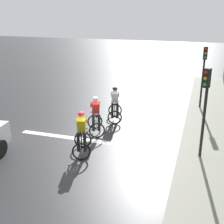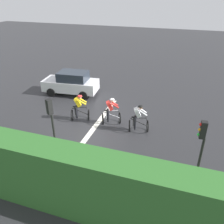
% 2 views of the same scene
% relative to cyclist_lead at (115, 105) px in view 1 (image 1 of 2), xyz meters
% --- Properties ---
extents(ground_plane, '(80.00, 80.00, 0.00)m').
position_rel_cyclist_lead_xyz_m(ground_plane, '(0.01, -2.97, -0.80)').
color(ground_plane, '#28282B').
extents(sidewalk_kerb, '(2.80, 23.12, 0.12)m').
position_rel_cyclist_lead_xyz_m(sidewalk_kerb, '(4.68, -0.97, -0.74)').
color(sidewalk_kerb, gray).
rests_on(sidewalk_kerb, ground).
extents(road_marking_stop_line, '(7.00, 0.30, 0.01)m').
position_rel_cyclist_lead_xyz_m(road_marking_stop_line, '(0.01, -2.49, -0.79)').
color(road_marking_stop_line, silver).
rests_on(road_marking_stop_line, ground).
extents(cyclist_lead, '(0.95, 1.23, 1.66)m').
position_rel_cyclist_lead_xyz_m(cyclist_lead, '(0.00, 0.00, 0.00)').
color(cyclist_lead, black).
rests_on(cyclist_lead, ground).
extents(cyclist_second, '(1.08, 1.27, 1.66)m').
position_rel_cyclist_lead_xyz_m(cyclist_second, '(-0.33, -1.74, 0.00)').
color(cyclist_second, black).
rests_on(cyclist_second, ground).
extents(cyclist_mid, '(1.00, 1.25, 1.66)m').
position_rel_cyclist_lead_xyz_m(cyclist_mid, '(-0.16, -3.70, 0.00)').
color(cyclist_mid, black).
rests_on(cyclist_mid, ground).
extents(traffic_light_near_crossing, '(0.27, 0.29, 3.34)m').
position_rel_cyclist_lead_xyz_m(traffic_light_near_crossing, '(4.03, -2.83, 1.43)').
color(traffic_light_near_crossing, black).
rests_on(traffic_light_near_crossing, ground).
extents(traffic_light_far_junction, '(0.22, 0.31, 3.34)m').
position_rel_cyclist_lead_xyz_m(traffic_light_far_junction, '(3.88, 3.02, 1.43)').
color(traffic_light_far_junction, black).
rests_on(traffic_light_far_junction, ground).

